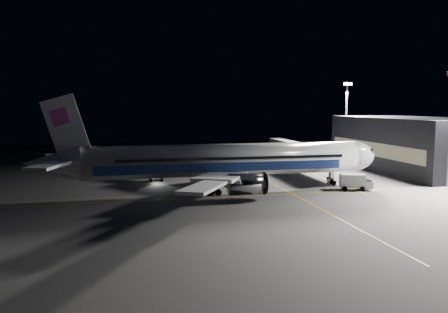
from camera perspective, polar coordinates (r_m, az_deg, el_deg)
name	(u,v)px	position (r m, az deg, el deg)	size (l,w,h in m)	color
ground	(226,190)	(76.78, 0.22, -4.36)	(200.00, 200.00, 0.00)	#4C4C4F
guide_line_main	(280,187)	(79.58, 7.27, -4.01)	(0.25, 80.00, 0.01)	gold
guide_line_cross	(234,197)	(71.06, 1.31, -5.26)	(70.00, 0.25, 0.01)	gold
guide_line_side	(318,176)	(93.23, 12.12, -2.53)	(0.25, 40.00, 0.01)	gold
airliner	(220,161)	(75.73, -0.57, -0.55)	(61.48, 54.22, 16.64)	silver
terminal	(408,144)	(108.05, 22.92, 1.55)	(18.12, 40.00, 12.00)	black
jet_bridge	(303,151)	(99.93, 10.25, 0.77)	(3.60, 34.40, 6.30)	#B2B2B7
floodlight_mast_north	(346,114)	(119.82, 15.69, 5.34)	(2.40, 0.68, 20.70)	#59595E
service_truck	(355,182)	(79.54, 16.79, -3.16)	(5.84, 3.65, 2.79)	white
baggage_tug	(156,176)	(86.35, -8.88, -2.59)	(2.67, 2.14, 1.94)	black
safety_cone_a	(186,185)	(79.45, -5.00, -3.76)	(0.44, 0.44, 0.66)	#F7510A
safety_cone_b	(238,175)	(91.48, 1.79, -2.40)	(0.34, 0.34, 0.51)	#F7510A
safety_cone_c	(191,177)	(88.32, -4.37, -2.69)	(0.44, 0.44, 0.67)	#F7510A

